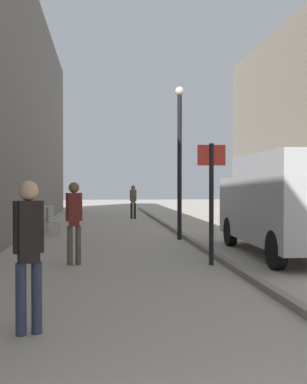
# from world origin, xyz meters

# --- Properties ---
(ground_plane) EXTENTS (80.00, 80.00, 0.00)m
(ground_plane) POSITION_xyz_m (0.00, 12.00, 0.00)
(ground_plane) COLOR #A8A093
(kerb_strip) EXTENTS (0.16, 40.00, 0.12)m
(kerb_strip) POSITION_xyz_m (1.58, 12.00, 0.06)
(kerb_strip) COLOR gray
(kerb_strip) RESTS_ON ground_plane
(pedestrian_main_foreground) EXTENTS (0.33, 0.22, 1.67)m
(pedestrian_main_foreground) POSITION_xyz_m (0.53, 22.73, 0.96)
(pedestrian_main_foreground) COLOR black
(pedestrian_main_foreground) RESTS_ON ground_plane
(pedestrian_mid_block) EXTENTS (0.34, 0.25, 1.77)m
(pedestrian_mid_block) POSITION_xyz_m (-1.92, 4.44, 1.02)
(pedestrian_mid_block) COLOR #2D3851
(pedestrian_mid_block) RESTS_ON ground_plane
(pedestrian_far_crossing) EXTENTS (0.35, 0.23, 1.77)m
(pedestrian_far_crossing) POSITION_xyz_m (-1.66, 9.24, 1.02)
(pedestrian_far_crossing) COLOR brown
(pedestrian_far_crossing) RESTS_ON ground_plane
(delivery_van) EXTENTS (2.17, 5.46, 2.43)m
(delivery_van) POSITION_xyz_m (3.40, 10.04, 1.30)
(delivery_van) COLOR #B7B7BC
(delivery_van) RESTS_ON ground_plane
(street_sign_post) EXTENTS (0.60, 0.10, 2.60)m
(street_sign_post) POSITION_xyz_m (1.26, 8.90, 1.55)
(street_sign_post) COLOR black
(street_sign_post) RESTS_ON ground_plane
(lamp_post) EXTENTS (0.28, 0.28, 4.76)m
(lamp_post) POSITION_xyz_m (1.36, 13.65, 2.72)
(lamp_post) COLOR black
(lamp_post) RESTS_ON ground_plane
(cafe_chair_near_window) EXTENTS (0.55, 0.55, 0.94)m
(cafe_chair_near_window) POSITION_xyz_m (-2.76, 15.37, 0.55)
(cafe_chair_near_window) COLOR #B7B2A8
(cafe_chair_near_window) RESTS_ON ground_plane
(cafe_chair_by_doorway) EXTENTS (0.56, 0.56, 0.94)m
(cafe_chair_by_doorway) POSITION_xyz_m (-3.01, 17.05, 0.55)
(cafe_chair_by_doorway) COLOR #B7B2A8
(cafe_chair_by_doorway) RESTS_ON ground_plane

